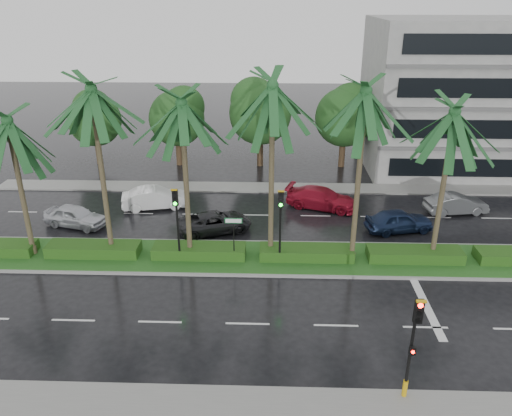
{
  "coord_description": "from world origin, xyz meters",
  "views": [
    {
      "loc": [
        0.99,
        -23.61,
        13.82
      ],
      "look_at": [
        0.17,
        1.5,
        2.91
      ],
      "focal_mm": 35.0,
      "sensor_mm": 36.0,
      "label": 1
    }
  ],
  "objects_px": {
    "car_white": "(155,198)",
    "car_darkgrey": "(215,222)",
    "signal_median_left": "(177,214)",
    "car_silver": "(75,216)",
    "street_sign": "(234,229)",
    "car_blue": "(399,221)",
    "car_grey": "(456,204)",
    "signal_near": "(412,345)",
    "car_red": "(322,198)"
  },
  "relations": [
    {
      "from": "car_darkgrey",
      "to": "signal_near",
      "type": "bearing_deg",
      "value": -170.2
    },
    {
      "from": "car_silver",
      "to": "car_red",
      "type": "relative_size",
      "value": 0.82
    },
    {
      "from": "car_silver",
      "to": "car_blue",
      "type": "distance_m",
      "value": 20.5
    },
    {
      "from": "car_blue",
      "to": "car_grey",
      "type": "height_order",
      "value": "car_blue"
    },
    {
      "from": "car_white",
      "to": "car_darkgrey",
      "type": "bearing_deg",
      "value": -141.42
    },
    {
      "from": "signal_near",
      "to": "car_blue",
      "type": "bearing_deg",
      "value": 78.13
    },
    {
      "from": "car_blue",
      "to": "car_grey",
      "type": "xyz_separation_m",
      "value": [
        4.5,
        2.9,
        -0.03
      ]
    },
    {
      "from": "car_grey",
      "to": "car_silver",
      "type": "bearing_deg",
      "value": 87.36
    },
    {
      "from": "car_blue",
      "to": "signal_near",
      "type": "bearing_deg",
      "value": 155.75
    },
    {
      "from": "signal_median_left",
      "to": "car_red",
      "type": "distance_m",
      "value": 11.98
    },
    {
      "from": "car_silver",
      "to": "car_darkgrey",
      "type": "xyz_separation_m",
      "value": [
        9.0,
        -0.52,
        -0.04
      ]
    },
    {
      "from": "signal_near",
      "to": "signal_median_left",
      "type": "bearing_deg",
      "value": 135.91
    },
    {
      "from": "signal_near",
      "to": "car_darkgrey",
      "type": "relative_size",
      "value": 0.95
    },
    {
      "from": "car_darkgrey",
      "to": "car_blue",
      "type": "relative_size",
      "value": 1.1
    },
    {
      "from": "signal_median_left",
      "to": "car_blue",
      "type": "bearing_deg",
      "value": 19.42
    },
    {
      "from": "signal_median_left",
      "to": "car_red",
      "type": "xyz_separation_m",
      "value": [
        8.5,
        8.12,
        -2.28
      ]
    },
    {
      "from": "car_blue",
      "to": "car_white",
      "type": "bearing_deg",
      "value": 66.62
    },
    {
      "from": "car_blue",
      "to": "car_red",
      "type": "bearing_deg",
      "value": 39.43
    },
    {
      "from": "car_silver",
      "to": "car_blue",
      "type": "relative_size",
      "value": 0.96
    },
    {
      "from": "signal_near",
      "to": "car_grey",
      "type": "bearing_deg",
      "value": 66.41
    },
    {
      "from": "street_sign",
      "to": "car_white",
      "type": "distance_m",
      "value": 9.71
    },
    {
      "from": "signal_near",
      "to": "car_white",
      "type": "height_order",
      "value": "signal_near"
    },
    {
      "from": "car_red",
      "to": "car_blue",
      "type": "height_order",
      "value": "car_red"
    },
    {
      "from": "street_sign",
      "to": "car_darkgrey",
      "type": "height_order",
      "value": "street_sign"
    },
    {
      "from": "car_darkgrey",
      "to": "street_sign",
      "type": "bearing_deg",
      "value": 179.0
    },
    {
      "from": "car_red",
      "to": "car_blue",
      "type": "xyz_separation_m",
      "value": [
        4.5,
        -3.54,
        -0.0
      ]
    },
    {
      "from": "car_darkgrey",
      "to": "car_grey",
      "type": "bearing_deg",
      "value": -99.96
    },
    {
      "from": "car_silver",
      "to": "street_sign",
      "type": "bearing_deg",
      "value": -97.5
    },
    {
      "from": "car_red",
      "to": "car_grey",
      "type": "bearing_deg",
      "value": -75.3
    },
    {
      "from": "signal_median_left",
      "to": "car_red",
      "type": "bearing_deg",
      "value": 43.7
    },
    {
      "from": "car_darkgrey",
      "to": "car_grey",
      "type": "xyz_separation_m",
      "value": [
        16.0,
        3.35,
        0.04
      ]
    },
    {
      "from": "car_darkgrey",
      "to": "car_red",
      "type": "relative_size",
      "value": 0.94
    },
    {
      "from": "signal_median_left",
      "to": "car_white",
      "type": "bearing_deg",
      "value": 111.3
    },
    {
      "from": "signal_median_left",
      "to": "car_red",
      "type": "relative_size",
      "value": 0.89
    },
    {
      "from": "car_silver",
      "to": "car_white",
      "type": "xyz_separation_m",
      "value": [
        4.5,
        3.05,
        0.06
      ]
    },
    {
      "from": "car_silver",
      "to": "car_red",
      "type": "xyz_separation_m",
      "value": [
        16.0,
        3.47,
        0.03
      ]
    },
    {
      "from": "signal_near",
      "to": "car_grey",
      "type": "distance_m",
      "value": 18.83
    },
    {
      "from": "car_red",
      "to": "car_blue",
      "type": "bearing_deg",
      "value": -109.42
    },
    {
      "from": "signal_median_left",
      "to": "street_sign",
      "type": "bearing_deg",
      "value": 3.47
    },
    {
      "from": "car_white",
      "to": "car_blue",
      "type": "bearing_deg",
      "value": -114.05
    },
    {
      "from": "signal_median_left",
      "to": "street_sign",
      "type": "height_order",
      "value": "signal_median_left"
    },
    {
      "from": "car_white",
      "to": "car_red",
      "type": "relative_size",
      "value": 0.92
    },
    {
      "from": "signal_near",
      "to": "car_darkgrey",
      "type": "bearing_deg",
      "value": 121.59
    },
    {
      "from": "signal_near",
      "to": "car_red",
      "type": "distance_m",
      "value": 17.96
    },
    {
      "from": "signal_near",
      "to": "car_white",
      "type": "relative_size",
      "value": 0.96
    },
    {
      "from": "signal_near",
      "to": "car_darkgrey",
      "type": "xyz_separation_m",
      "value": [
        -8.5,
        13.82,
        -1.86
      ]
    },
    {
      "from": "street_sign",
      "to": "car_silver",
      "type": "relative_size",
      "value": 0.65
    },
    {
      "from": "street_sign",
      "to": "car_white",
      "type": "height_order",
      "value": "street_sign"
    },
    {
      "from": "signal_near",
      "to": "car_blue",
      "type": "relative_size",
      "value": 1.04
    },
    {
      "from": "car_blue",
      "to": "car_silver",
      "type": "bearing_deg",
      "value": 77.44
    }
  ]
}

